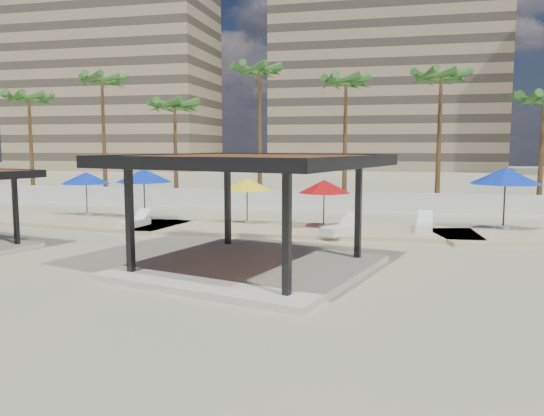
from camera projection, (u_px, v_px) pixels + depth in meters
The scene contains 21 objects.
ground at pixel (207, 261), 18.62m from camera, with size 200.00×200.00×0.00m, color tan.
promenade at pixel (301, 229), 25.57m from camera, with size 44.45×7.97×0.24m.
boundary_wall at pixel (294, 200), 34.02m from camera, with size 56.00×0.30×1.20m, color silver.
building_west at pixel (114, 82), 92.20m from camera, with size 34.00×16.00×32.40m.
building_mid at pixel (385, 87), 91.47m from camera, with size 38.00×16.00×30.40m.
pavilion_central at pixel (251, 202), 16.98m from camera, with size 9.09×9.09×3.75m.
umbrella_a at pixel (86, 178), 29.67m from camera, with size 3.53×3.53×2.41m.
umbrella_b at pixel (247, 184), 26.61m from camera, with size 2.79×2.79×2.26m.
umbrella_c at pixel (324, 187), 24.92m from camera, with size 3.29×3.29×2.27m.
umbrella_d at pixel (506, 176), 24.61m from camera, with size 4.01×4.01×2.87m.
umbrella_f at pixel (144, 176), 28.33m from camera, with size 3.78×3.78×2.64m.
lounger_a at pixel (135, 222), 25.56m from camera, with size 0.84×2.08×0.77m.
lounger_b at pixel (341, 229), 23.29m from camera, with size 1.69×2.35×0.86m.
lounger_c at pixel (425, 226), 24.30m from camera, with size 0.87×2.22×0.82m.
palm_a at pixel (29, 102), 40.26m from camera, with size 3.00×3.00×8.52m.
palm_b at pixel (102, 85), 39.14m from camera, with size 3.00×3.00×9.74m.
palm_c at pixel (175, 109), 37.41m from camera, with size 3.00×3.00×7.71m.
palm_d at pixel (260, 75), 36.55m from camera, with size 3.00×3.00×10.11m.
palm_e at pixel (346, 86), 34.81m from camera, with size 3.00×3.00×9.09m.
palm_f at pixel (441, 82), 33.61m from camera, with size 3.00×3.00×9.26m.
palm_g at pixel (544, 102), 32.02m from camera, with size 3.00×3.00×7.74m.
Camera 1 is at (6.44, -17.26, 4.00)m, focal length 35.00 mm.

